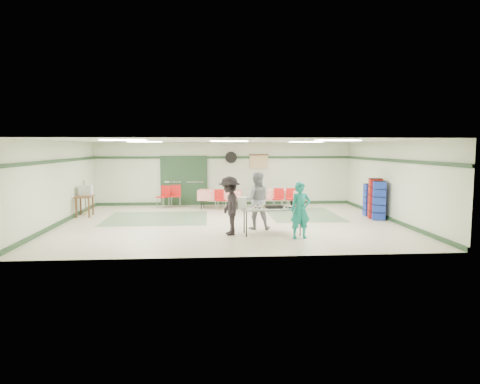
{
  "coord_description": "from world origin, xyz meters",
  "views": [
    {
      "loc": [
        -0.68,
        -14.0,
        2.49
      ],
      "look_at": [
        0.34,
        -0.3,
        1.05
      ],
      "focal_mm": 32.0,
      "sensor_mm": 36.0,
      "label": 1
    }
  ],
  "objects": [
    {
      "name": "trim_left",
      "position": [
        -5.47,
        0.0,
        2.05
      ],
      "size": [
        0.06,
        9.0,
        0.1
      ],
      "primitive_type": "cube",
      "rotation": [
        0.0,
        0.0,
        1.57
      ],
      "color": "#213D23",
      "rests_on": "wall_back"
    },
    {
      "name": "scroll_banner",
      "position": [
        1.5,
        4.44,
        1.85
      ],
      "size": [
        0.8,
        0.02,
        0.6
      ],
      "primitive_type": "cube",
      "color": "#CEB181",
      "rests_on": "wall_back"
    },
    {
      "name": "broom",
      "position": [
        -5.23,
        2.03,
        0.66
      ],
      "size": [
        0.06,
        0.21,
        1.27
      ],
      "primitive_type": "cylinder",
      "rotation": [
        0.14,
        0.0,
        0.12
      ],
      "color": "brown",
      "rests_on": "floor"
    },
    {
      "name": "crate_stack_blue_a",
      "position": [
        5.15,
        1.02,
        0.59
      ],
      "size": [
        0.37,
        0.37,
        1.17
      ],
      "primitive_type": "cube",
      "rotation": [
        0.0,
        0.0,
        -0.04
      ],
      "color": "#1C41A8",
      "rests_on": "floor"
    },
    {
      "name": "foam_box_stack",
      "position": [
        0.27,
        -2.05,
        0.92
      ],
      "size": [
        0.24,
        0.23,
        0.33
      ],
      "primitive_type": "cube",
      "rotation": [
        0.0,
        0.0,
        0.03
      ],
      "color": "white",
      "rests_on": "serving_table"
    },
    {
      "name": "wall_back",
      "position": [
        0.0,
        4.5,
        1.35
      ],
      "size": [
        11.0,
        0.0,
        11.0
      ],
      "primitive_type": "plane",
      "rotation": [
        1.57,
        0.0,
        0.0
      ],
      "color": "beige",
      "rests_on": "floor"
    },
    {
      "name": "trim_back",
      "position": [
        0.0,
        4.47,
        2.05
      ],
      "size": [
        11.0,
        0.06,
        0.1
      ],
      "primitive_type": "cube",
      "color": "#213D23",
      "rests_on": "wall_back"
    },
    {
      "name": "wall_fan",
      "position": [
        0.3,
        4.44,
        2.05
      ],
      "size": [
        0.5,
        0.1,
        0.5
      ],
      "primitive_type": "cylinder",
      "rotation": [
        1.57,
        0.0,
        0.0
      ],
      "color": "black",
      "rests_on": "wall_back"
    },
    {
      "name": "printer_table",
      "position": [
        -5.15,
        1.66,
        0.63
      ],
      "size": [
        0.59,
        0.86,
        0.74
      ],
      "rotation": [
        0.0,
        0.0,
        0.06
      ],
      "color": "brown",
      "rests_on": "floor"
    },
    {
      "name": "baking_pan",
      "position": [
        1.17,
        -2.04,
        0.8
      ],
      "size": [
        0.51,
        0.33,
        0.08
      ],
      "primitive_type": "cube",
      "rotation": [
        0.0,
        0.0,
        0.03
      ],
      "color": "black",
      "rests_on": "serving_table"
    },
    {
      "name": "chair_loose_b",
      "position": [
        -2.49,
        3.54,
        0.57
      ],
      "size": [
        0.59,
        0.59,
        0.92
      ],
      "rotation": [
        0.0,
        0.0,
        -0.55
      ],
      "color": "red",
      "rests_on": "floor"
    },
    {
      "name": "baseboard_left",
      "position": [
        -5.47,
        0.0,
        0.06
      ],
      "size": [
        0.06,
        9.0,
        0.12
      ],
      "primitive_type": "cube",
      "rotation": [
        0.0,
        0.0,
        1.57
      ],
      "color": "#213D23",
      "rests_on": "floor"
    },
    {
      "name": "door_frame",
      "position": [
        -1.73,
        4.42,
        1.05
      ],
      "size": [
        2.0,
        0.03,
        2.15
      ],
      "primitive_type": "cube",
      "color": "#213D23",
      "rests_on": "floor"
    },
    {
      "name": "chair_d",
      "position": [
        -0.24,
        2.69,
        0.51
      ],
      "size": [
        0.49,
        0.49,
        0.83
      ],
      "rotation": [
        0.0,
        0.0,
        0.32
      ],
      "color": "red",
      "rests_on": "floor"
    },
    {
      "name": "wall_right",
      "position": [
        5.5,
        0.0,
        1.35
      ],
      "size": [
        0.0,
        9.0,
        9.0
      ],
      "primitive_type": "plane",
      "rotation": [
        1.57,
        0.0,
        -1.57
      ],
      "color": "beige",
      "rests_on": "floor"
    },
    {
      "name": "office_printer",
      "position": [
        -5.15,
        1.89,
        0.92
      ],
      "size": [
        0.47,
        0.42,
        0.36
      ],
      "primitive_type": "cube",
      "rotation": [
        0.0,
        0.0,
        0.06
      ],
      "color": "#B8B9B3",
      "rests_on": "printer_table"
    },
    {
      "name": "wall_front",
      "position": [
        0.0,
        -4.5,
        1.35
      ],
      "size": [
        11.0,
        0.0,
        11.0
      ],
      "primitive_type": "plane",
      "rotation": [
        -1.57,
        0.0,
        0.0
      ],
      "color": "beige",
      "rests_on": "floor"
    },
    {
      "name": "crate_stack_blue_b",
      "position": [
        5.15,
        0.15,
        0.67
      ],
      "size": [
        0.5,
        0.5,
        1.35
      ],
      "primitive_type": "cube",
      "rotation": [
        0.0,
        0.0,
        -0.25
      ],
      "color": "#1C41A8",
      "rests_on": "floor"
    },
    {
      "name": "sheet_tray_mid",
      "position": [
        1.06,
        -1.92,
        0.77
      ],
      "size": [
        0.55,
        0.43,
        0.02
      ],
      "primitive_type": "cube",
      "rotation": [
        0.0,
        0.0,
        0.03
      ],
      "color": "silver",
      "rests_on": "serving_table"
    },
    {
      "name": "sheet_tray_left",
      "position": [
        0.63,
        -2.22,
        0.77
      ],
      "size": [
        0.65,
        0.5,
        0.02
      ],
      "primitive_type": "cube",
      "rotation": [
        0.0,
        0.0,
        0.03
      ],
      "color": "silver",
      "rests_on": "serving_table"
    },
    {
      "name": "baseboard_right",
      "position": [
        5.47,
        0.0,
        0.06
      ],
      "size": [
        0.06,
        9.0,
        0.12
      ],
      "primitive_type": "cube",
      "rotation": [
        0.0,
        0.0,
        1.57
      ],
      "color": "#213D23",
      "rests_on": "floor"
    },
    {
      "name": "dining_table_b",
      "position": [
        -0.22,
        3.27,
        0.57
      ],
      "size": [
        1.83,
        1.03,
        0.77
      ],
      "rotation": [
        0.0,
        0.0,
        -0.16
      ],
      "color": "red",
      "rests_on": "floor"
    },
    {
      "name": "chair_b",
      "position": [
        1.28,
        2.69,
        0.48
      ],
      "size": [
        0.47,
        0.47,
        0.79
      ],
      "rotation": [
        0.0,
        0.0,
        0.32
      ],
      "color": "red",
      "rests_on": "floor"
    },
    {
      "name": "chair_c",
      "position": [
        2.62,
        2.7,
        0.52
      ],
      "size": [
        0.42,
        0.42,
        0.86
      ],
      "rotation": [
        0.0,
        0.0,
        0.04
      ],
      "color": "red",
      "rests_on": "floor"
    },
    {
      "name": "volunteer_grey",
      "position": [
        0.78,
        -1.2,
        0.87
      ],
      "size": [
        0.9,
        0.73,
        1.75
      ],
      "primitive_type": "imported",
      "rotation": [
        0.0,
        0.0,
        3.05
      ],
      "color": "gray",
      "rests_on": "floor"
    },
    {
      "name": "sheet_tray_right",
      "position": [
        1.65,
        -2.13,
        0.77
      ],
      "size": [
        0.58,
        0.45,
        0.02
      ],
      "primitive_type": "cube",
      "rotation": [
        0.0,
        0.0,
        0.03
      ],
      "color": "silver",
      "rests_on": "serving_table"
    },
    {
      "name": "trim_right",
      "position": [
        5.47,
        0.0,
        2.05
      ],
      "size": [
        0.06,
        9.0,
        0.1
      ],
      "primitive_type": "cube",
      "rotation": [
        0.0,
        0.0,
        1.57
      ],
      "color": "#213D23",
      "rests_on": "wall_back"
    },
    {
      "name": "serving_table",
      "position": [
        1.12,
        -2.04,
        0.71
      ],
      "size": [
        1.78,
        0.77,
        0.76
      ],
      "rotation": [
        0.0,
        0.0,
        0.03
      ],
      "color": "#A2A29D",
      "rests_on": "floor"
    },
    {
      "name": "volunteer_dark",
      "position": [
        -0.09,
        -1.98,
        0.83
      ],
      "size": [
        0.75,
        1.15,
        1.67
      ],
      "primitive_type": "imported",
      "rotation": [
        0.0,
        0.0,
        -1.45
      ],
      "color": "black",
      "rests_on": "floor"
    },
    {
      "name": "chair_loose_a",
      "position": [
        -2.04,
        3.76,
        0.57
      ],
      "size": [
        0.47,
        0.47,
        0.92
      ],
      "rotation": [
        0.0,
        0.0,
        0.1
      ],
      "color": "red",
      "rests_on": "floor"
    },
    {
      "name": "volunteer_teal",
      "position": [
        1.82,
        -2.63,
        0.78
      ],
      "size": [
        0.61,
        0.45,
        1.55
      ],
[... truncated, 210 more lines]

